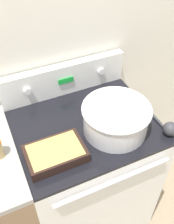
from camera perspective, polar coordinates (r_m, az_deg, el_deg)
kitchen_wall at (r=1.47m, az=-6.44°, el=15.54°), size 8.00×0.05×2.50m
stove_range at (r=1.76m, az=-0.38°, el=-13.05°), size 0.75×0.66×0.93m
control_panel at (r=1.54m, az=-5.01°, el=7.18°), size 0.75×0.07×0.19m
mixing_bowl at (r=1.31m, az=6.29°, el=-1.18°), size 0.34×0.34×0.15m
casserole_dish at (r=1.23m, az=-6.89°, el=-8.86°), size 0.27×0.18×0.06m
ladle at (r=1.39m, az=17.29°, el=-3.22°), size 0.07×0.30×0.07m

